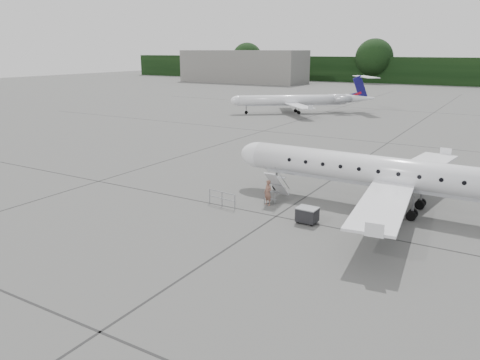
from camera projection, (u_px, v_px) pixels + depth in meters
The scene contains 8 objects.
ground at pixel (325, 244), 25.37m from camera, with size 320.00×320.00×0.00m, color #5B5B59.
terminal_building at pixel (243, 66), 149.55m from camera, with size 40.00×14.00×10.00m, color slate.
main_regional_jet at pixel (405, 159), 29.59m from camera, with size 27.11×19.52×6.95m, color white, non-canonical shape.
airstair at pixel (277, 185), 32.50m from camera, with size 0.85×2.29×2.18m, color white, non-canonical shape.
passenger at pixel (268, 193), 31.50m from camera, with size 0.63×0.42×1.74m, color brown.
safety_railing at pixel (222, 199), 31.35m from camera, with size 2.20×0.08×1.00m, color gray, non-canonical shape.
baggage_cart at pixel (307, 215), 28.31m from camera, with size 1.20×0.97×1.04m, color black, non-canonical shape.
bg_regional_left at pixel (293, 95), 76.69m from camera, with size 22.92×16.50×6.01m, color white, non-canonical shape.
Camera 1 is at (8.08, -22.55, 10.17)m, focal length 35.00 mm.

